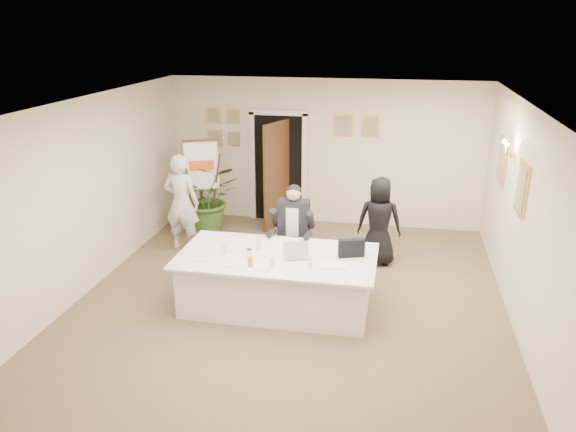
% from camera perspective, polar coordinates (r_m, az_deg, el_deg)
% --- Properties ---
extents(floor, '(7.00, 7.00, 0.00)m').
position_cam_1_polar(floor, '(8.08, 0.16, -8.80)').
color(floor, brown).
rests_on(floor, ground).
extents(ceiling, '(6.00, 7.00, 0.02)m').
position_cam_1_polar(ceiling, '(7.20, 0.18, 11.27)').
color(ceiling, white).
rests_on(ceiling, wall_back).
extents(wall_back, '(6.00, 0.10, 2.80)m').
position_cam_1_polar(wall_back, '(10.86, 3.75, 6.43)').
color(wall_back, white).
rests_on(wall_back, floor).
extents(wall_front, '(6.00, 0.10, 2.80)m').
position_cam_1_polar(wall_front, '(4.46, -8.77, -13.55)').
color(wall_front, white).
rests_on(wall_front, floor).
extents(wall_left, '(0.10, 7.00, 2.80)m').
position_cam_1_polar(wall_left, '(8.59, -19.87, 1.86)').
color(wall_left, white).
rests_on(wall_left, floor).
extents(wall_right, '(0.10, 7.00, 2.80)m').
position_cam_1_polar(wall_right, '(7.58, 23.04, -0.81)').
color(wall_right, white).
rests_on(wall_right, floor).
extents(doorway, '(1.14, 0.86, 2.20)m').
position_cam_1_polar(doorway, '(10.92, -1.02, 4.61)').
color(doorway, black).
rests_on(doorway, floor).
extents(pictures_back_wall, '(3.40, 0.06, 0.80)m').
position_cam_1_polar(pictures_back_wall, '(10.87, -0.45, 8.90)').
color(pictures_back_wall, '#E3A74D').
rests_on(pictures_back_wall, wall_back).
extents(pictures_right_wall, '(0.06, 2.20, 0.80)m').
position_cam_1_polar(pictures_right_wall, '(8.60, 21.68, 4.08)').
color(pictures_right_wall, '#E3A74D').
rests_on(pictures_right_wall, wall_right).
extents(wall_sconce, '(0.20, 0.30, 0.24)m').
position_cam_1_polar(wall_sconce, '(8.51, 21.50, 6.39)').
color(wall_sconce, '#DB8D46').
rests_on(wall_sconce, wall_right).
extents(conference_table, '(2.70, 1.44, 0.78)m').
position_cam_1_polar(conference_table, '(7.82, -1.12, -6.58)').
color(conference_table, silver).
rests_on(conference_table, floor).
extents(seated_man, '(0.71, 0.75, 1.49)m').
position_cam_1_polar(seated_man, '(8.62, 0.53, -1.53)').
color(seated_man, black).
rests_on(seated_man, floor).
extents(flip_chart, '(0.63, 0.50, 1.75)m').
position_cam_1_polar(flip_chart, '(10.55, -8.70, 2.54)').
color(flip_chart, '#3C1E13').
rests_on(flip_chart, floor).
extents(standing_man, '(0.65, 0.45, 1.71)m').
position_cam_1_polar(standing_man, '(9.77, -10.76, 1.33)').
color(standing_man, silver).
rests_on(standing_man, floor).
extents(standing_woman, '(0.73, 0.49, 1.46)m').
position_cam_1_polar(standing_woman, '(9.18, 9.25, -0.53)').
color(standing_woman, black).
rests_on(standing_woman, floor).
extents(potted_palm, '(1.45, 1.33, 1.36)m').
position_cam_1_polar(potted_palm, '(10.57, -8.17, 1.86)').
color(potted_palm, '#34591D').
rests_on(potted_palm, floor).
extents(laptop, '(0.43, 0.45, 0.28)m').
position_cam_1_polar(laptop, '(7.57, 0.96, -3.16)').
color(laptop, '#B7BABC').
rests_on(laptop, conference_table).
extents(laptop_bag, '(0.37, 0.21, 0.25)m').
position_cam_1_polar(laptop_bag, '(7.62, 6.46, -3.25)').
color(laptop_bag, black).
rests_on(laptop_bag, conference_table).
extents(paper_stack, '(0.34, 0.25, 0.03)m').
position_cam_1_polar(paper_stack, '(7.35, 4.65, -5.00)').
color(paper_stack, white).
rests_on(paper_stack, conference_table).
extents(plate_left, '(0.28, 0.28, 0.01)m').
position_cam_1_polar(plate_left, '(7.63, -8.55, -4.28)').
color(plate_left, white).
rests_on(plate_left, conference_table).
extents(plate_mid, '(0.27, 0.27, 0.01)m').
position_cam_1_polar(plate_mid, '(7.41, -5.78, -4.87)').
color(plate_mid, white).
rests_on(plate_mid, conference_table).
extents(plate_near, '(0.26, 0.26, 0.01)m').
position_cam_1_polar(plate_near, '(7.25, -2.52, -5.37)').
color(plate_near, white).
rests_on(plate_near, conference_table).
extents(glass_a, '(0.07, 0.07, 0.14)m').
position_cam_1_polar(glass_a, '(7.74, -6.39, -3.32)').
color(glass_a, silver).
rests_on(glass_a, conference_table).
extents(glass_b, '(0.06, 0.06, 0.14)m').
position_cam_1_polar(glass_b, '(7.28, -1.63, -4.69)').
color(glass_b, silver).
rests_on(glass_b, conference_table).
extents(glass_c, '(0.07, 0.07, 0.14)m').
position_cam_1_polar(glass_c, '(7.28, 2.21, -4.71)').
color(glass_c, silver).
rests_on(glass_c, conference_table).
extents(glass_d, '(0.07, 0.07, 0.14)m').
position_cam_1_polar(glass_d, '(7.85, -2.99, -2.91)').
color(glass_d, silver).
rests_on(glass_d, conference_table).
extents(oj_glass, '(0.08, 0.08, 0.13)m').
position_cam_1_polar(oj_glass, '(7.31, -3.84, -4.67)').
color(oj_glass, orange).
rests_on(oj_glass, conference_table).
extents(steel_jug, '(0.10, 0.10, 0.11)m').
position_cam_1_polar(steel_jug, '(7.61, -3.99, -3.79)').
color(steel_jug, silver).
rests_on(steel_jug, conference_table).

